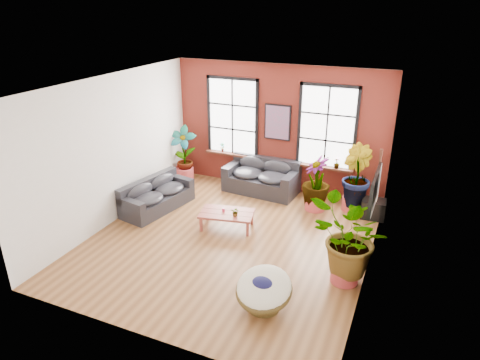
# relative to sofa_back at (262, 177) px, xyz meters

# --- Properties ---
(room) EXTENTS (6.04, 6.54, 3.54)m
(room) POSITION_rel_sofa_back_xyz_m (0.29, -2.70, 1.32)
(room) COLOR brown
(room) RESTS_ON ground
(sofa_back) EXTENTS (2.09, 1.13, 0.93)m
(sofa_back) POSITION_rel_sofa_back_xyz_m (0.00, 0.00, 0.00)
(sofa_back) COLOR #222229
(sofa_back) RESTS_ON ground
(sofa_left) EXTENTS (1.19, 2.11, 0.78)m
(sofa_left) POSITION_rel_sofa_back_xyz_m (-2.13, -2.11, -0.07)
(sofa_left) COLOR #222229
(sofa_left) RESTS_ON ground
(coffee_table) EXTENTS (1.37, 0.95, 0.48)m
(coffee_table) POSITION_rel_sofa_back_xyz_m (-0.01, -2.33, -0.07)
(coffee_table) COLOR brown
(coffee_table) RESTS_ON ground
(papasan_chair) EXTENTS (1.08, 1.10, 0.75)m
(papasan_chair) POSITION_rel_sofa_back_xyz_m (1.79, -4.69, -0.04)
(papasan_chair) COLOR brown
(papasan_chair) RESTS_ON ground
(poster) EXTENTS (0.74, 0.06, 0.98)m
(poster) POSITION_rel_sofa_back_xyz_m (0.29, 0.34, 1.53)
(poster) COLOR black
(poster) RESTS_ON room
(tv_wall_unit) EXTENTS (0.13, 1.86, 1.20)m
(tv_wall_unit) POSITION_rel_sofa_back_xyz_m (3.22, -2.25, 1.12)
(tv_wall_unit) COLOR black
(tv_wall_unit) RESTS_ON room
(media_box) EXTENTS (0.59, 0.50, 0.47)m
(media_box) POSITION_rel_sofa_back_xyz_m (3.11, -0.42, -0.18)
(media_box) COLOR black
(media_box) RESTS_ON ground
(pot_back_left) EXTENTS (0.64, 0.64, 0.40)m
(pot_back_left) POSITION_rel_sofa_back_xyz_m (-2.40, -0.19, -0.22)
(pot_back_left) COLOR #C64043
(pot_back_left) RESTS_ON ground
(pot_back_right) EXTENTS (0.64, 0.64, 0.37)m
(pot_back_right) POSITION_rel_sofa_back_xyz_m (2.55, -0.21, -0.24)
(pot_back_right) COLOR #C64043
(pot_back_right) RESTS_ON ground
(pot_right_wall) EXTENTS (0.53, 0.53, 0.39)m
(pot_right_wall) POSITION_rel_sofa_back_xyz_m (2.95, -3.35, -0.23)
(pot_right_wall) COLOR #C64043
(pot_right_wall) RESTS_ON ground
(pot_mid) EXTENTS (0.56, 0.56, 0.37)m
(pot_mid) POSITION_rel_sofa_back_xyz_m (1.67, -0.55, -0.24)
(pot_mid) COLOR #C64043
(pot_mid) RESTS_ON ground
(floor_plant_back_left) EXTENTS (0.91, 0.72, 1.52)m
(floor_plant_back_left) POSITION_rel_sofa_back_xyz_m (-2.40, -0.19, 0.49)
(floor_plant_back_left) COLOR #144B19
(floor_plant_back_left) RESTS_ON ground
(floor_plant_back_right) EXTENTS (1.06, 1.11, 1.58)m
(floor_plant_back_right) POSITION_rel_sofa_back_xyz_m (2.55, -0.18, 0.52)
(floor_plant_back_right) COLOR #144B19
(floor_plant_back_right) RESTS_ON ground
(floor_plant_right_wall) EXTENTS (1.78, 1.82, 1.54)m
(floor_plant_right_wall) POSITION_rel_sofa_back_xyz_m (2.96, -3.36, 0.51)
(floor_plant_right_wall) COLOR #144B19
(floor_plant_right_wall) RESTS_ON ground
(floor_plant_mid) EXTENTS (0.99, 0.99, 1.29)m
(floor_plant_mid) POSITION_rel_sofa_back_xyz_m (1.66, -0.53, 0.36)
(floor_plant_mid) COLOR #144B19
(floor_plant_mid) RESTS_ON ground
(table_plant) EXTENTS (0.21, 0.19, 0.22)m
(table_plant) POSITION_rel_sofa_back_xyz_m (0.25, -2.42, 0.09)
(table_plant) COLOR #144B19
(table_plant) RESTS_ON coffee_table
(sill_plant_left) EXTENTS (0.17, 0.17, 0.27)m
(sill_plant_left) POSITION_rel_sofa_back_xyz_m (-1.36, 0.29, 0.61)
(sill_plant_left) COLOR #144B19
(sill_plant_left) RESTS_ON room
(sill_plant_right) EXTENTS (0.19, 0.19, 0.27)m
(sill_plant_right) POSITION_rel_sofa_back_xyz_m (1.99, 0.29, 0.61)
(sill_plant_right) COLOR #144B19
(sill_plant_right) RESTS_ON room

